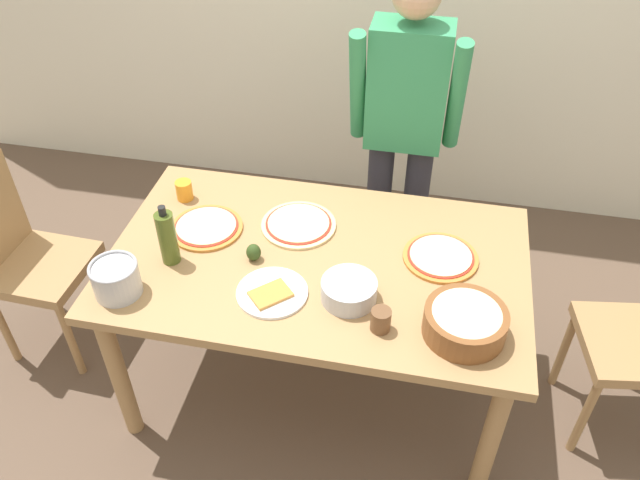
% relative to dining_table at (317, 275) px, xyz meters
% --- Properties ---
extents(ground, '(8.00, 8.00, 0.00)m').
position_rel_dining_table_xyz_m(ground, '(0.00, 0.00, -0.67)').
color(ground, brown).
extents(dining_table, '(1.60, 0.96, 0.76)m').
position_rel_dining_table_xyz_m(dining_table, '(0.00, 0.00, 0.00)').
color(dining_table, '#A37A4C').
rests_on(dining_table, ground).
extents(person_cook, '(0.49, 0.25, 1.62)m').
position_rel_dining_table_xyz_m(person_cook, '(0.24, 0.76, 0.27)').
color(person_cook, '#2D2D38').
rests_on(person_cook, ground).
extents(chair_wooden_left, '(0.41, 0.41, 0.95)m').
position_rel_dining_table_xyz_m(chair_wooden_left, '(-1.32, 0.01, -0.13)').
color(chair_wooden_left, '#A37A4C').
rests_on(chair_wooden_left, ground).
extents(pizza_raw_on_board, '(0.30, 0.30, 0.02)m').
position_rel_dining_table_xyz_m(pizza_raw_on_board, '(-0.11, 0.17, 0.10)').
color(pizza_raw_on_board, beige).
rests_on(pizza_raw_on_board, dining_table).
extents(pizza_cooked_on_tray, '(0.29, 0.29, 0.02)m').
position_rel_dining_table_xyz_m(pizza_cooked_on_tray, '(0.46, 0.09, 0.10)').
color(pizza_cooked_on_tray, '#C67A33').
rests_on(pizza_cooked_on_tray, dining_table).
extents(pizza_second_cooked, '(0.29, 0.29, 0.02)m').
position_rel_dining_table_xyz_m(pizza_second_cooked, '(-0.48, 0.08, 0.10)').
color(pizza_second_cooked, '#C67A33').
rests_on(pizza_second_cooked, dining_table).
extents(plate_with_slice, '(0.26, 0.26, 0.02)m').
position_rel_dining_table_xyz_m(plate_with_slice, '(-0.12, -0.22, 0.10)').
color(plate_with_slice, white).
rests_on(plate_with_slice, dining_table).
extents(popcorn_bowl, '(0.28, 0.28, 0.11)m').
position_rel_dining_table_xyz_m(popcorn_bowl, '(0.56, -0.27, 0.15)').
color(popcorn_bowl, brown).
rests_on(popcorn_bowl, dining_table).
extents(mixing_bowl_steel, '(0.20, 0.20, 0.08)m').
position_rel_dining_table_xyz_m(mixing_bowl_steel, '(0.15, -0.19, 0.13)').
color(mixing_bowl_steel, '#B7B7BC').
rests_on(mixing_bowl_steel, dining_table).
extents(olive_oil_bottle, '(0.07, 0.07, 0.26)m').
position_rel_dining_table_xyz_m(olive_oil_bottle, '(-0.54, -0.12, 0.20)').
color(olive_oil_bottle, '#47561E').
rests_on(olive_oil_bottle, dining_table).
extents(steel_pot, '(0.17, 0.17, 0.13)m').
position_rel_dining_table_xyz_m(steel_pot, '(-0.67, -0.32, 0.16)').
color(steel_pot, '#B7B7BC').
rests_on(steel_pot, dining_table).
extents(cup_orange, '(0.07, 0.07, 0.08)m').
position_rel_dining_table_xyz_m(cup_orange, '(-0.63, 0.26, 0.13)').
color(cup_orange, orange).
rests_on(cup_orange, dining_table).
extents(cup_small_brown, '(0.07, 0.07, 0.08)m').
position_rel_dining_table_xyz_m(cup_small_brown, '(0.28, -0.31, 0.13)').
color(cup_small_brown, brown).
rests_on(cup_small_brown, dining_table).
extents(avocado, '(0.06, 0.06, 0.07)m').
position_rel_dining_table_xyz_m(avocado, '(-0.24, -0.05, 0.13)').
color(avocado, '#2D4219').
rests_on(avocado, dining_table).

